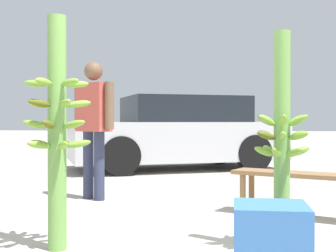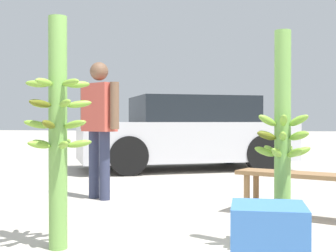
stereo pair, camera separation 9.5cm
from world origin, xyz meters
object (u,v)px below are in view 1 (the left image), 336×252
banana_stalk_left (57,128)px  banana_stalk_center (282,140)px  market_bench (297,180)px  parked_car (178,134)px  vendor_person (94,118)px  produce_crate (271,241)px

banana_stalk_left → banana_stalk_center: (1.59, 0.18, -0.08)m
market_bench → parked_car: size_ratio=0.29×
banana_stalk_left → vendor_person: bearing=100.0°
vendor_person → banana_stalk_left: bearing=-46.6°
banana_stalk_center → produce_crate: size_ratio=3.61×
banana_stalk_left → produce_crate: size_ratio=3.88×
banana_stalk_center → parked_car: banana_stalk_center is taller
parked_car → produce_crate: 6.26m
banana_stalk_left → parked_car: (0.20, 5.72, -0.19)m
banana_stalk_center → parked_car: size_ratio=0.36×
parked_car → market_bench: bearing=176.5°
banana_stalk_center → produce_crate: bearing=-102.2°
banana_stalk_center → parked_car: (-1.39, 5.55, -0.11)m
produce_crate → market_bench: bearing=77.7°
market_bench → produce_crate: market_bench is taller
produce_crate → vendor_person: bearing=126.3°
banana_stalk_center → vendor_person: 2.77m
produce_crate → parked_car: bearing=101.7°
vendor_person → parked_car: vendor_person is taller
market_bench → banana_stalk_left: bearing=-119.3°
market_bench → produce_crate: bearing=-78.3°
banana_stalk_left → produce_crate: (1.47, -0.39, -0.65)m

